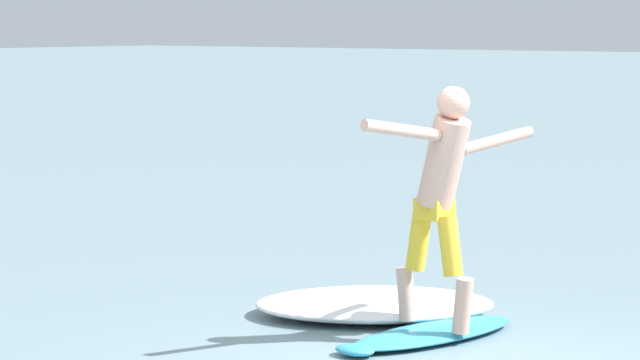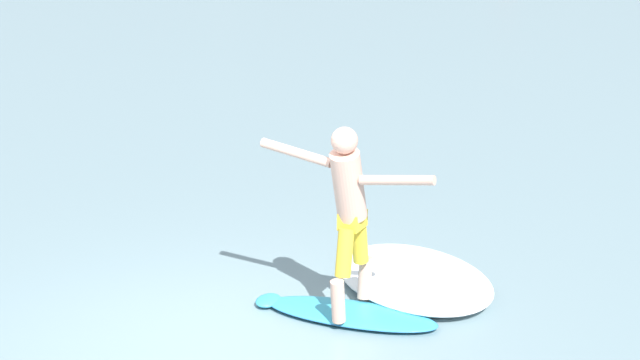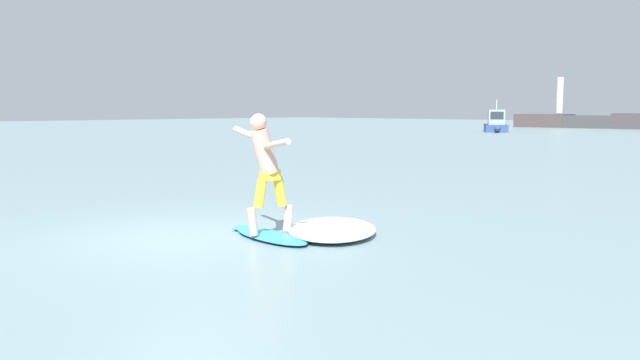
% 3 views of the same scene
% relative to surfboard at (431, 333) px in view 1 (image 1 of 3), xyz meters
% --- Properties ---
extents(surfboard, '(1.89, 0.82, 0.23)m').
position_rel_surfboard_xyz_m(surfboard, '(0.00, 0.00, 0.00)').
color(surfboard, '#359FC4').
rests_on(surfboard, ground).
extents(surfer, '(1.70, 0.82, 1.86)m').
position_rel_surfboard_xyz_m(surfer, '(0.01, -0.08, 1.15)').
color(surfer, '#D6A18D').
rests_on(surfer, surfboard).
extents(wave_foam_at_tail, '(2.36, 2.42, 0.19)m').
position_rel_surfboard_xyz_m(wave_foam_at_tail, '(0.50, 0.89, 0.05)').
color(wave_foam_at_tail, white).
rests_on(wave_foam_at_tail, ground).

